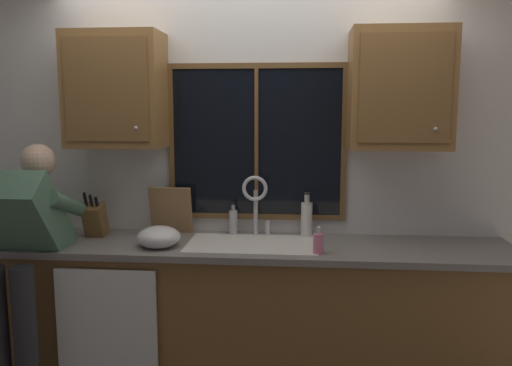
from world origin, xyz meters
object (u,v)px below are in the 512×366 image
at_px(cutting_board, 171,210).
at_px(person_standing, 21,247).
at_px(knife_block, 95,220).
at_px(bottle_green_glass, 307,218).
at_px(bottle_tall_clear, 233,221).
at_px(soap_dispenser, 318,243).
at_px(mixing_bowl, 159,237).

bearing_deg(cutting_board, person_standing, -145.75).
xyz_separation_m(knife_block, bottle_green_glass, (1.36, 0.13, 0.01)).
bearing_deg(bottle_green_glass, person_standing, -162.70).
relative_size(cutting_board, bottle_green_glass, 1.10).
xyz_separation_m(knife_block, bottle_tall_clear, (0.88, 0.14, -0.02)).
bearing_deg(bottle_green_glass, soap_dispenser, -80.74).
bearing_deg(knife_block, cutting_board, 16.00).
relative_size(cutting_board, bottle_tall_clear, 1.50).
height_order(person_standing, mixing_bowl, person_standing).
bearing_deg(cutting_board, mixing_bowl, -88.40).
xyz_separation_m(person_standing, bottle_green_glass, (1.66, 0.52, 0.09)).
xyz_separation_m(knife_block, soap_dispenser, (1.43, -0.27, -0.05)).
xyz_separation_m(cutting_board, bottle_tall_clear, (0.42, 0.01, -0.07)).
relative_size(cutting_board, soap_dispenser, 1.97).
bearing_deg(soap_dispenser, bottle_tall_clear, 143.29).
relative_size(knife_block, cutting_board, 1.01).
distance_m(person_standing, soap_dispenser, 1.73).
distance_m(person_standing, mixing_bowl, 0.79).
bearing_deg(soap_dispenser, cutting_board, 157.49).
relative_size(person_standing, cutting_board, 4.80).
relative_size(mixing_bowl, bottle_tall_clear, 1.23).
xyz_separation_m(cutting_board, bottle_green_glass, (0.90, -0.00, -0.04)).
height_order(knife_block, bottle_green_glass, knife_block).
distance_m(mixing_bowl, soap_dispenser, 0.96).
height_order(cutting_board, mixing_bowl, cutting_board).
bearing_deg(person_standing, knife_block, 52.69).
height_order(person_standing, knife_block, person_standing).
bearing_deg(soap_dispenser, mixing_bowl, 176.13).
height_order(cutting_board, soap_dispenser, cutting_board).
bearing_deg(cutting_board, bottle_tall_clear, 1.17).
bearing_deg(person_standing, soap_dispenser, 3.89).
bearing_deg(bottle_tall_clear, bottle_green_glass, -1.04).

